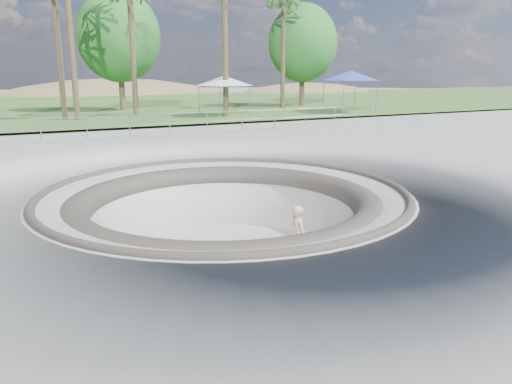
# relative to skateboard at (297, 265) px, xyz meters

# --- Properties ---
(ground) EXTENTS (180.00, 180.00, 0.00)m
(ground) POSITION_rel_skateboard_xyz_m (-1.42, 1.67, 1.83)
(ground) COLOR #AAAAA5
(ground) RESTS_ON ground
(skate_bowl) EXTENTS (14.00, 14.00, 4.10)m
(skate_bowl) POSITION_rel_skateboard_xyz_m (-1.42, 1.67, 0.00)
(skate_bowl) COLOR #AAAAA5
(skate_bowl) RESTS_ON ground
(grass_strip) EXTENTS (180.00, 36.00, 0.12)m
(grass_strip) POSITION_rel_skateboard_xyz_m (-1.42, 35.67, 2.05)
(grass_strip) COLOR #3A6026
(grass_strip) RESTS_ON ground
(distant_hills) EXTENTS (103.20, 45.00, 28.60)m
(distant_hills) POSITION_rel_skateboard_xyz_m (2.36, 58.84, -5.19)
(distant_hills) COLOR brown
(distant_hills) RESTS_ON ground
(safety_railing) EXTENTS (25.00, 0.06, 1.03)m
(safety_railing) POSITION_rel_skateboard_xyz_m (-1.42, 13.67, 2.52)
(safety_railing) COLOR gray
(safety_railing) RESTS_ON ground
(skateboard) EXTENTS (0.84, 0.31, 0.08)m
(skateboard) POSITION_rel_skateboard_xyz_m (0.00, 0.00, 0.00)
(skateboard) COLOR #98613C
(skateboard) RESTS_ON ground
(skater) EXTENTS (0.41, 0.61, 1.66)m
(skater) POSITION_rel_skateboard_xyz_m (-0.00, 0.00, 0.85)
(skater) COLOR beige
(skater) RESTS_ON skateboard
(canopy_white) EXTENTS (5.08, 5.08, 2.64)m
(canopy_white) POSITION_rel_skateboard_xyz_m (6.53, 20.81, 4.42)
(canopy_white) COLOR gray
(canopy_white) RESTS_ON ground
(canopy_blue) EXTENTS (5.88, 5.88, 2.98)m
(canopy_blue) POSITION_rel_skateboard_xyz_m (16.02, 19.67, 4.72)
(canopy_blue) COLOR gray
(canopy_blue) RESTS_ON ground
(palm_f) EXTENTS (2.60, 2.60, 9.65)m
(palm_f) POSITION_rel_skateboard_xyz_m (13.19, 24.73, 10.32)
(palm_f) COLOR brown
(palm_f) RESTS_ON ground
(bushy_tree_mid) EXTENTS (6.23, 5.66, 8.98)m
(bushy_tree_mid) POSITION_rel_skateboard_xyz_m (1.30, 28.66, 7.58)
(bushy_tree_mid) COLOR brown
(bushy_tree_mid) RESTS_ON ground
(bushy_tree_right) EXTENTS (5.97, 5.43, 8.61)m
(bushy_tree_right) POSITION_rel_skateboard_xyz_m (16.31, 26.91, 7.35)
(bushy_tree_right) COLOR brown
(bushy_tree_right) RESTS_ON ground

